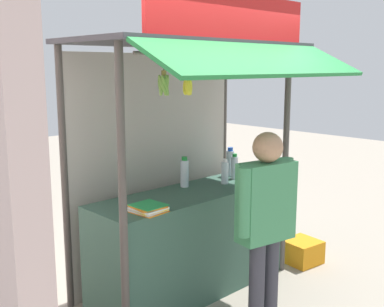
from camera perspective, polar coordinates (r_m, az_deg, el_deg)
name	(u,v)px	position (r m, az deg, el deg)	size (l,w,h in m)	color
ground_plane	(192,290)	(4.57, 0.00, -16.16)	(20.00, 20.00, 0.00)	#9E9384
stall_counter	(192,242)	(4.38, 0.00, -10.64)	(1.94, 0.62, 0.94)	#385B4C
stall_structure	(181,120)	(4.21, -1.34, 4.12)	(2.14, 1.56, 2.61)	#4C4742
water_bottle_rear_center	(235,167)	(4.71, 5.18, -1.65)	(0.07, 0.07, 0.25)	silver
water_bottle_back_right	(230,163)	(4.83, 4.65, -1.11)	(0.08, 0.08, 0.30)	silver
water_bottle_back_left	(185,173)	(4.38, -0.91, -2.34)	(0.08, 0.08, 0.29)	silver
water_bottle_mid_left	(225,172)	(4.51, 3.96, -2.27)	(0.07, 0.07, 0.24)	silver
magazine_stack_front_right	(261,179)	(4.70, 8.36, -3.02)	(0.25, 0.28, 0.03)	yellow
magazine_stack_far_left	(148,208)	(3.66, -5.33, -6.64)	(0.26, 0.27, 0.06)	orange
banana_bunch_inner_left	(164,85)	(3.33, -3.44, 8.34)	(0.11, 0.11, 0.28)	#332D23
banana_bunch_inner_right	(188,86)	(3.49, -0.50, 8.13)	(0.09, 0.09, 0.29)	#332D23
vendor_person	(266,215)	(3.61, 8.92, -7.35)	(0.60, 0.27, 1.58)	#383842
plastic_crate	(302,251)	(5.22, 13.14, -11.47)	(0.35, 0.35, 0.24)	orange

